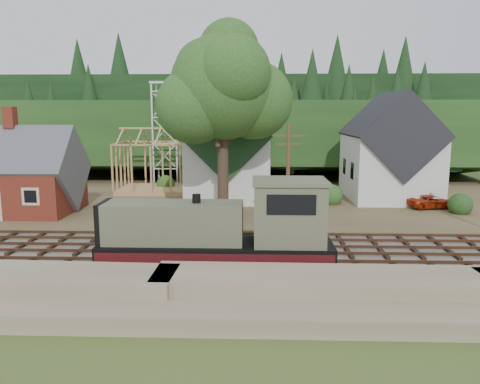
{
  "coord_description": "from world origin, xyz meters",
  "views": [
    {
      "loc": [
        4.69,
        -28.08,
        8.7
      ],
      "look_at": [
        3.53,
        6.0,
        3.0
      ],
      "focal_mm": 35.0,
      "sensor_mm": 36.0,
      "label": 1
    }
  ],
  "objects": [
    {
      "name": "embankment",
      "position": [
        0.0,
        -8.5,
        0.0
      ],
      "size": [
        64.0,
        5.0,
        1.6
      ],
      "primitive_type": "cube",
      "color": "#7F7259",
      "rests_on": "ground"
    },
    {
      "name": "timber_frame",
      "position": [
        -6.0,
        22.0,
        3.27
      ],
      "size": [
        8.2,
        6.2,
        6.99
      ],
      "color": "tan",
      "rests_on": "village_flat"
    },
    {
      "name": "big_tree",
      "position": [
        2.17,
        10.08,
        10.22
      ],
      "size": [
        10.9,
        8.4,
        14.7
      ],
      "color": "#38281E",
      "rests_on": "village_flat"
    },
    {
      "name": "depot",
      "position": [
        -16.0,
        11.0,
        3.21
      ],
      "size": [
        10.8,
        7.41,
        9.0
      ],
      "color": "#5E1F15",
      "rests_on": "village_flat"
    },
    {
      "name": "farmhouse",
      "position": [
        18.0,
        19.0,
        4.87
      ],
      "size": [
        8.4,
        10.8,
        10.6
      ],
      "color": "silver",
      "rests_on": "village_flat"
    },
    {
      "name": "hillside",
      "position": [
        0.0,
        42.0,
        0.0
      ],
      "size": [
        70.0,
        28.96,
        12.74
      ],
      "primitive_type": "cube",
      "rotation": [
        -0.17,
        0.0,
        0.0
      ],
      "color": "#1E3F19",
      "rests_on": "ground"
    },
    {
      "name": "church",
      "position": [
        2.0,
        19.68,
        5.18
      ],
      "size": [
        8.4,
        15.17,
        13.0
      ],
      "color": "silver",
      "rests_on": "village_flat"
    },
    {
      "name": "village_flat",
      "position": [
        0.0,
        18.0,
        0.15
      ],
      "size": [
        64.0,
        26.0,
        0.3
      ],
      "primitive_type": "cube",
      "color": "brown",
      "rests_on": "ground"
    },
    {
      "name": "car_red",
      "position": [
        20.59,
        13.9,
        0.91
      ],
      "size": [
        4.7,
        2.83,
        1.22
      ],
      "primitive_type": "imported",
      "rotation": [
        0.0,
        0.0,
        1.76
      ],
      "color": "#AE2B0D",
      "rests_on": "village_flat"
    },
    {
      "name": "lattice_tower",
      "position": [
        -6.0,
        28.0,
        10.03
      ],
      "size": [
        3.2,
        3.2,
        12.12
      ],
      "color": "silver",
      "rests_on": "village_flat"
    },
    {
      "name": "ground",
      "position": [
        0.0,
        0.0,
        0.0
      ],
      "size": [
        140.0,
        140.0,
        0.0
      ],
      "primitive_type": "plane",
      "color": "#384C1E",
      "rests_on": "ground"
    },
    {
      "name": "locomotive",
      "position": [
        3.0,
        -3.0,
        2.22
      ],
      "size": [
        12.69,
        3.17,
        5.06
      ],
      "color": "black",
      "rests_on": "railroad_bed"
    },
    {
      "name": "car_blue",
      "position": [
        -12.16,
        9.41,
        0.84
      ],
      "size": [
        2.51,
        3.41,
        1.08
      ],
      "primitive_type": "imported",
      "rotation": [
        0.0,
        0.0,
        0.44
      ],
      "color": "#5A76C2",
      "rests_on": "village_flat"
    },
    {
      "name": "telegraph_pole_near",
      "position": [
        7.0,
        5.2,
        4.25
      ],
      "size": [
        2.2,
        0.28,
        8.0
      ],
      "color": "#4C331E",
      "rests_on": "ground"
    },
    {
      "name": "railroad_bed",
      "position": [
        0.0,
        0.0,
        0.08
      ],
      "size": [
        64.0,
        11.0,
        0.16
      ],
      "primitive_type": "cube",
      "color": "#726B5B",
      "rests_on": "ground"
    },
    {
      "name": "ridge",
      "position": [
        0.0,
        58.0,
        0.0
      ],
      "size": [
        80.0,
        20.0,
        12.0
      ],
      "primitive_type": "cube",
      "color": "black",
      "rests_on": "ground"
    }
  ]
}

